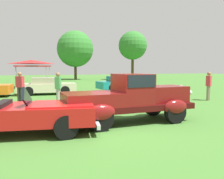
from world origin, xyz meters
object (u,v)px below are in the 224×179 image
Objects in this scene: feature_pickup_truck at (130,98)px; spectator_between_cars at (58,88)px; show_car_teal at (121,83)px; neighbor_convertible at (23,114)px; spectator_by_row at (20,86)px; canopy_tent_left_field at (32,63)px; spectator_near_truck at (209,85)px; show_car_cream at (47,86)px.

feature_pickup_truck is 2.74× the size of spectator_between_cars.
feature_pickup_truck reaches higher than spectator_between_cars.
feature_pickup_truck is 1.14× the size of show_car_teal.
show_car_teal is 8.68m from spectator_between_cars.
spectator_between_cars is at bearing 69.92° from neighbor_convertible.
neighbor_convertible is at bearing -177.95° from feature_pickup_truck.
spectator_by_row is at bearing -150.86° from show_car_teal.
feature_pickup_truck is 1.40× the size of canopy_tent_left_field.
feature_pickup_truck is 7.24m from spectator_by_row.
spectator_near_truck is 1.00× the size of spectator_by_row.
feature_pickup_truck is at bearing -79.92° from show_car_cream.
canopy_tent_left_field is (-9.20, 13.63, 1.51)m from spectator_near_truck.
canopy_tent_left_field is (-6.81, 6.19, 1.83)m from show_car_teal.
spectator_near_truck is at bearing -38.38° from show_car_cream.
neighbor_convertible is (-3.50, -0.13, -0.29)m from feature_pickup_truck.
feature_pickup_truck is 17.16m from canopy_tent_left_field.
show_car_teal is 7.82m from spectator_near_truck.
spectator_between_cars and spectator_by_row have the same top height.
show_car_teal is at bearing -42.25° from canopy_tent_left_field.
canopy_tent_left_field is (1.13, 10.61, 1.51)m from spectator_by_row.
spectator_near_truck is at bearing -55.98° from canopy_tent_left_field.
neighbor_convertible is at bearing -125.98° from show_car_teal.
feature_pickup_truck is 11.58m from show_car_teal.
show_car_cream is 2.52× the size of spectator_near_truck.
show_car_cream is 4.17m from spectator_by_row.
spectator_near_truck is at bearing -72.21° from show_car_teal.
spectator_near_truck is (8.55, -6.77, 0.31)m from show_car_cream.
show_car_cream is 10.91m from spectator_near_truck.
show_car_cream is at bearing 90.11° from spectator_between_cars.
spectator_between_cars is (-6.15, -6.12, 0.31)m from show_car_teal.
canopy_tent_left_field is at bearing 137.75° from show_car_teal.
neighbor_convertible is 2.79× the size of spectator_between_cars.
neighbor_convertible is at bearing -99.58° from show_car_cream.
canopy_tent_left_field is at bearing 124.02° from spectator_near_truck.
spectator_between_cars is at bearing -135.13° from show_car_teal.
show_car_teal is at bearing 54.02° from neighbor_convertible.
spectator_by_row is at bearing -115.36° from show_car_cream.
neighbor_convertible is 1.16× the size of show_car_teal.
spectator_between_cars is (0.01, -5.45, 0.31)m from show_car_cream.
feature_pickup_truck reaches higher than spectator_by_row.
spectator_by_row is at bearing 119.53° from feature_pickup_truck.
spectator_by_row reaches higher than neighbor_convertible.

